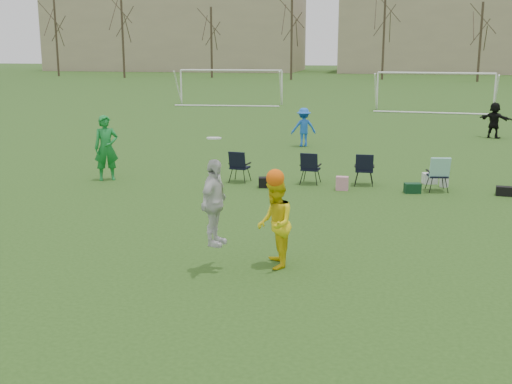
% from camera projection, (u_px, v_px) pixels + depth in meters
% --- Properties ---
extents(ground, '(260.00, 260.00, 0.00)m').
position_uv_depth(ground, '(310.00, 275.00, 11.71)').
color(ground, '#284917').
rests_on(ground, ground).
extents(fielder_green_near, '(0.88, 0.78, 2.02)m').
position_uv_depth(fielder_green_near, '(106.00, 148.00, 19.81)').
color(fielder_green_near, '#157B2F').
rests_on(fielder_green_near, ground).
extents(fielder_blue, '(1.17, 0.92, 1.60)m').
position_uv_depth(fielder_blue, '(304.00, 127.00, 26.55)').
color(fielder_blue, blue).
rests_on(fielder_blue, ground).
extents(fielder_black, '(1.53, 1.21, 1.62)m').
position_uv_depth(fielder_black, '(494.00, 120.00, 28.97)').
color(fielder_black, black).
rests_on(fielder_black, ground).
extents(center_contest, '(1.73, 1.38, 2.50)m').
position_uv_depth(center_contest, '(251.00, 214.00, 11.85)').
color(center_contest, silver).
rests_on(center_contest, ground).
extents(sideline_setup, '(9.24, 1.95, 1.89)m').
position_uv_depth(sideline_setup, '(406.00, 170.00, 18.74)').
color(sideline_setup, '#103D23').
rests_on(sideline_setup, ground).
extents(goal_left, '(7.39, 0.76, 2.46)m').
position_uv_depth(goal_left, '(231.00, 77.00, 45.73)').
color(goal_left, white).
rests_on(goal_left, ground).
extents(goal_mid, '(7.40, 0.63, 2.46)m').
position_uv_depth(goal_mid, '(435.00, 81.00, 41.01)').
color(goal_mid, white).
rests_on(goal_mid, ground).
extents(tree_line, '(110.28, 3.28, 11.40)m').
position_uv_depth(tree_line, '(385.00, 37.00, 77.17)').
color(tree_line, '#382B21').
rests_on(tree_line, ground).
extents(building_row, '(126.00, 16.00, 13.00)m').
position_uv_depth(building_row, '(430.00, 34.00, 100.61)').
color(building_row, tan).
rests_on(building_row, ground).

